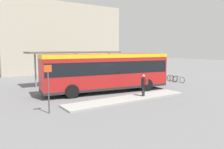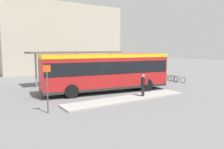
{
  "view_description": "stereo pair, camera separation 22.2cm",
  "coord_description": "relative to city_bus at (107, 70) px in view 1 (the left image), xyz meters",
  "views": [
    {
      "loc": [
        -9.93,
        -15.78,
        3.71
      ],
      "look_at": [
        0.55,
        0.0,
        1.47
      ],
      "focal_mm": 35.0,
      "sensor_mm": 36.0,
      "label": 1
    },
    {
      "loc": [
        -9.75,
        -15.9,
        3.71
      ],
      "look_at": [
        0.55,
        0.0,
        1.47
      ],
      "focal_mm": 35.0,
      "sensor_mm": 36.0,
      "label": 2
    }
  ],
  "objects": [
    {
      "name": "bicycle_orange",
      "position": [
        9.58,
        1.72,
        -1.56
      ],
      "size": [
        0.48,
        1.59,
        0.69
      ],
      "rotation": [
        0.0,
        0.0,
        1.73
      ],
      "color": "black",
      "rests_on": "ground_plane"
    },
    {
      "name": "bicycle_white",
      "position": [
        9.3,
        0.91,
        -1.57
      ],
      "size": [
        0.48,
        1.55,
        0.68
      ],
      "rotation": [
        0.0,
        0.0,
        1.43
      ],
      "color": "black",
      "rests_on": "ground_plane"
    },
    {
      "name": "ground_plane",
      "position": [
        -0.01,
        0.0,
        -1.91
      ],
      "size": [
        120.0,
        120.0,
        0.0
      ],
      "primitive_type": "plane",
      "color": "slate"
    },
    {
      "name": "potted_planter_near_shelter",
      "position": [
        -1.32,
        3.34,
        -1.19
      ],
      "size": [
        0.86,
        0.86,
        1.37
      ],
      "color": "slate",
      "rests_on": "ground_plane"
    },
    {
      "name": "bicycle_yellow",
      "position": [
        9.52,
        0.09,
        -1.55
      ],
      "size": [
        0.48,
        1.63,
        0.7
      ],
      "rotation": [
        0.0,
        0.0,
        -1.62
      ],
      "color": "black",
      "rests_on": "ground_plane"
    },
    {
      "name": "platform_sign",
      "position": [
        -6.18,
        -3.54,
        -0.35
      ],
      "size": [
        0.44,
        0.08,
        2.8
      ],
      "color": "#4C4C51",
      "rests_on": "ground_plane"
    },
    {
      "name": "station_shelter",
      "position": [
        -0.31,
        5.68,
        1.35
      ],
      "size": [
        9.96,
        2.69,
        3.44
      ],
      "color": "#706656",
      "rests_on": "ground_plane"
    },
    {
      "name": "curb_island",
      "position": [
        -0.25,
        -3.37,
        -1.85
      ],
      "size": [
        9.93,
        1.8,
        0.12
      ],
      "color": "#9E9E99",
      "rests_on": "ground_plane"
    },
    {
      "name": "station_building",
      "position": [
        3.03,
        22.96,
        3.42
      ],
      "size": [
        18.76,
        14.55,
        10.66
      ],
      "color": "#BCB29E",
      "rests_on": "ground_plane"
    },
    {
      "name": "pedestrian_waiting",
      "position": [
        1.13,
        -3.5,
        -0.84
      ],
      "size": [
        0.49,
        0.52,
        1.65
      ],
      "rotation": [
        0.0,
        0.0,
        1.98
      ],
      "color": "#232328",
      "rests_on": "curb_island"
    },
    {
      "name": "city_bus",
      "position": [
        0.0,
        0.0,
        0.0
      ],
      "size": [
        11.2,
        3.92,
        3.28
      ],
      "rotation": [
        0.0,
        0.0,
        -0.14
      ],
      "color": "red",
      "rests_on": "ground_plane"
    }
  ]
}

